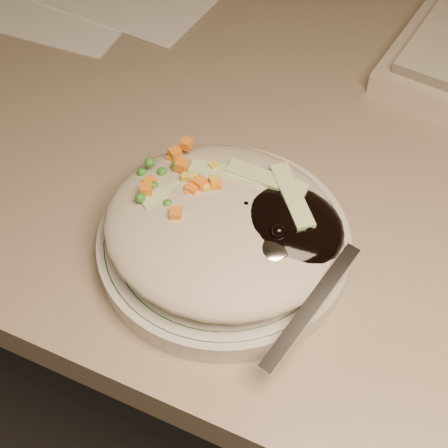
% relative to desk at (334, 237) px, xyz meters
% --- Properties ---
extents(desk, '(1.40, 0.70, 0.74)m').
position_rel_desk_xyz_m(desk, '(0.00, 0.00, 0.00)').
color(desk, gray).
rests_on(desk, ground).
extents(plate, '(0.21, 0.21, 0.02)m').
position_rel_desk_xyz_m(plate, '(-0.06, -0.21, 0.21)').
color(plate, beige).
rests_on(plate, desk).
extents(plate_rim, '(0.20, 0.20, 0.00)m').
position_rel_desk_xyz_m(plate_rim, '(-0.06, -0.21, 0.22)').
color(plate_rim, '#144723').
rests_on(plate_rim, plate).
extents(meal, '(0.21, 0.19, 0.05)m').
position_rel_desk_xyz_m(meal, '(-0.05, -0.21, 0.24)').
color(meal, '#AEA38D').
rests_on(meal, plate).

